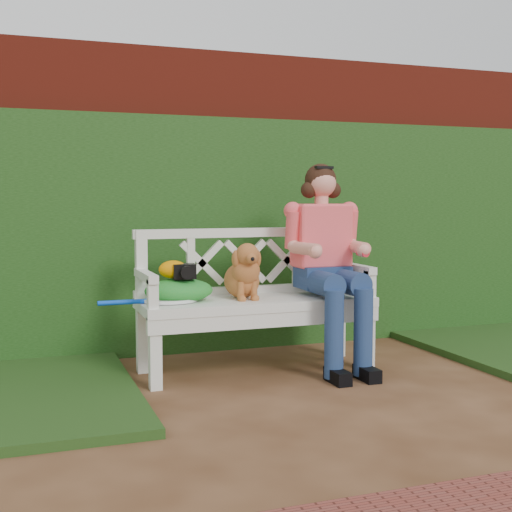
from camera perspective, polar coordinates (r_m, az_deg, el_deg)
name	(u,v)px	position (r m, az deg, el deg)	size (l,w,h in m)	color
ground	(365,409)	(3.78, 9.07, -12.45)	(60.00, 60.00, 0.00)	#462714
brick_wall	(249,201)	(5.35, -0.60, 4.63)	(10.00, 0.30, 2.20)	maroon
ivy_hedge	(258,234)	(5.15, 0.20, 1.84)	(10.00, 0.18, 1.70)	#29581F
garden_bench	(256,335)	(4.45, 0.00, -6.56)	(1.58, 0.60, 0.48)	white
seated_woman	(324,270)	(4.54, 5.67, -1.14)	(0.55, 0.73, 1.30)	#F62C32
dog	(243,270)	(4.35, -1.09, -1.19)	(0.24, 0.33, 0.36)	brown
tennis_racket	(166,300)	(4.24, -7.54, -3.66)	(0.64, 0.27, 0.03)	silver
green_bag	(179,290)	(4.27, -6.45, -2.82)	(0.43, 0.33, 0.15)	#1A7E13
camera_item	(184,271)	(4.23, -6.02, -1.27)	(0.14, 0.10, 0.09)	black
baseball_glove	(173,269)	(4.24, -6.94, -1.12)	(0.18, 0.13, 0.11)	orange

